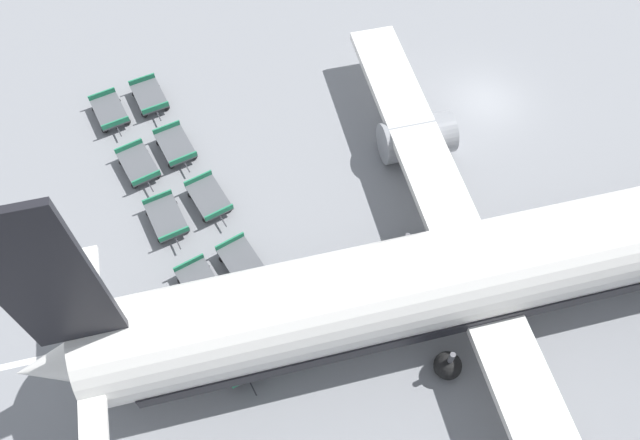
{
  "coord_description": "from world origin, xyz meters",
  "views": [
    {
      "loc": [
        20.69,
        -17.94,
        26.81
      ],
      "look_at": [
        5.47,
        -12.35,
        1.69
      ],
      "focal_mm": 35.0,
      "sensor_mm": 36.0,
      "label": 1
    }
  ],
  "objects_px": {
    "baggage_dolly_row_mid_a_col_a": "(150,97)",
    "baggage_dolly_row_mid_a_col_b": "(176,146)",
    "airplane": "(500,267)",
    "baggage_dolly_row_near_col_b": "(139,165)",
    "baggage_dolly_row_near_col_e": "(237,356)",
    "baggage_dolly_row_mid_a_col_c": "(209,198)",
    "baggage_dolly_row_near_col_a": "(110,112)",
    "baggage_dolly_row_mid_a_col_e": "(286,331)",
    "baggage_dolly_row_near_col_c": "(167,218)",
    "baggage_dolly_row_near_col_d": "(201,286)",
    "baggage_dolly_row_mid_a_col_d": "(243,263)"
  },
  "relations": [
    {
      "from": "baggage_dolly_row_near_col_b",
      "to": "baggage_dolly_row_near_col_c",
      "type": "distance_m",
      "value": 3.92
    },
    {
      "from": "airplane",
      "to": "baggage_dolly_row_mid_a_col_c",
      "type": "xyz_separation_m",
      "value": [
        -9.66,
        -10.91,
        -2.38
      ]
    },
    {
      "from": "baggage_dolly_row_mid_a_col_e",
      "to": "baggage_dolly_row_mid_a_col_b",
      "type": "bearing_deg",
      "value": -169.67
    },
    {
      "from": "airplane",
      "to": "baggage_dolly_row_near_col_b",
      "type": "height_order",
      "value": "airplane"
    },
    {
      "from": "baggage_dolly_row_mid_a_col_e",
      "to": "baggage_dolly_row_near_col_e",
      "type": "bearing_deg",
      "value": -80.49
    },
    {
      "from": "baggage_dolly_row_mid_a_col_a",
      "to": "baggage_dolly_row_mid_a_col_b",
      "type": "xyz_separation_m",
      "value": [
        4.11,
        0.58,
        0.0
      ]
    },
    {
      "from": "baggage_dolly_row_near_col_e",
      "to": "baggage_dolly_row_mid_a_col_d",
      "type": "relative_size",
      "value": 1.0
    },
    {
      "from": "baggage_dolly_row_near_col_b",
      "to": "baggage_dolly_row_mid_a_col_c",
      "type": "height_order",
      "value": "same"
    },
    {
      "from": "baggage_dolly_row_near_col_d",
      "to": "baggage_dolly_row_mid_a_col_d",
      "type": "xyz_separation_m",
      "value": [
        -0.48,
        2.19,
        0.0
      ]
    },
    {
      "from": "baggage_dolly_row_near_col_a",
      "to": "baggage_dolly_row_near_col_c",
      "type": "height_order",
      "value": "same"
    },
    {
      "from": "baggage_dolly_row_near_col_e",
      "to": "baggage_dolly_row_mid_a_col_c",
      "type": "height_order",
      "value": "same"
    },
    {
      "from": "baggage_dolly_row_near_col_d",
      "to": "baggage_dolly_row_mid_a_col_e",
      "type": "bearing_deg",
      "value": 40.72
    },
    {
      "from": "baggage_dolly_row_near_col_c",
      "to": "baggage_dolly_row_mid_a_col_d",
      "type": "relative_size",
      "value": 0.99
    },
    {
      "from": "baggage_dolly_row_near_col_a",
      "to": "baggage_dolly_row_mid_a_col_a",
      "type": "height_order",
      "value": "same"
    },
    {
      "from": "baggage_dolly_row_near_col_d",
      "to": "baggage_dolly_row_mid_a_col_a",
      "type": "bearing_deg",
      "value": 179.0
    },
    {
      "from": "baggage_dolly_row_near_col_a",
      "to": "baggage_dolly_row_near_col_c",
      "type": "xyz_separation_m",
      "value": [
        8.21,
        1.44,
        0.0
      ]
    },
    {
      "from": "baggage_dolly_row_mid_a_col_b",
      "to": "baggage_dolly_row_near_col_c",
      "type": "bearing_deg",
      "value": -18.57
    },
    {
      "from": "airplane",
      "to": "baggage_dolly_row_near_col_e",
      "type": "relative_size",
      "value": 12.31
    },
    {
      "from": "baggage_dolly_row_near_col_b",
      "to": "baggage_dolly_row_near_col_c",
      "type": "bearing_deg",
      "value": 9.68
    },
    {
      "from": "baggage_dolly_row_near_col_d",
      "to": "baggage_dolly_row_mid_a_col_a",
      "type": "relative_size",
      "value": 1.01
    },
    {
      "from": "baggage_dolly_row_near_col_d",
      "to": "baggage_dolly_row_mid_a_col_a",
      "type": "height_order",
      "value": "same"
    },
    {
      "from": "baggage_dolly_row_near_col_c",
      "to": "baggage_dolly_row_mid_a_col_e",
      "type": "relative_size",
      "value": 0.99
    },
    {
      "from": "baggage_dolly_row_near_col_e",
      "to": "baggage_dolly_row_mid_a_col_c",
      "type": "relative_size",
      "value": 1.0
    },
    {
      "from": "baggage_dolly_row_near_col_a",
      "to": "baggage_dolly_row_mid_a_col_b",
      "type": "relative_size",
      "value": 1.0
    },
    {
      "from": "airplane",
      "to": "baggage_dolly_row_mid_a_col_d",
      "type": "xyz_separation_m",
      "value": [
        -5.4,
        -10.36,
        -2.38
      ]
    },
    {
      "from": "baggage_dolly_row_near_col_d",
      "to": "baggage_dolly_row_mid_a_col_a",
      "type": "distance_m",
      "value": 12.85
    },
    {
      "from": "baggage_dolly_row_near_col_b",
      "to": "baggage_dolly_row_near_col_e",
      "type": "height_order",
      "value": "same"
    },
    {
      "from": "airplane",
      "to": "baggage_dolly_row_near_col_b",
      "type": "xyz_separation_m",
      "value": [
        -13.06,
        -13.9,
        -2.38
      ]
    },
    {
      "from": "baggage_dolly_row_mid_a_col_b",
      "to": "baggage_dolly_row_mid_a_col_c",
      "type": "distance_m",
      "value": 4.08
    },
    {
      "from": "airplane",
      "to": "baggage_dolly_row_mid_a_col_a",
      "type": "xyz_separation_m",
      "value": [
        -17.77,
        -12.33,
        -2.38
      ]
    },
    {
      "from": "baggage_dolly_row_near_col_d",
      "to": "baggage_dolly_row_mid_a_col_c",
      "type": "relative_size",
      "value": 1.0
    },
    {
      "from": "baggage_dolly_row_near_col_c",
      "to": "baggage_dolly_row_mid_a_col_e",
      "type": "xyz_separation_m",
      "value": [
        7.81,
        3.74,
        0.0
      ]
    },
    {
      "from": "baggage_dolly_row_mid_a_col_a",
      "to": "baggage_dolly_row_mid_a_col_b",
      "type": "height_order",
      "value": "same"
    },
    {
      "from": "baggage_dolly_row_mid_a_col_c",
      "to": "baggage_dolly_row_near_col_c",
      "type": "bearing_deg",
      "value": -78.75
    },
    {
      "from": "baggage_dolly_row_mid_a_col_d",
      "to": "baggage_dolly_row_mid_a_col_a",
      "type": "bearing_deg",
      "value": -170.96
    },
    {
      "from": "baggage_dolly_row_near_col_e",
      "to": "baggage_dolly_row_mid_a_col_d",
      "type": "height_order",
      "value": "same"
    },
    {
      "from": "baggage_dolly_row_near_col_e",
      "to": "baggage_dolly_row_near_col_c",
      "type": "bearing_deg",
      "value": -170.69
    },
    {
      "from": "baggage_dolly_row_near_col_a",
      "to": "baggage_dolly_row_mid_a_col_e",
      "type": "bearing_deg",
      "value": 17.9
    },
    {
      "from": "baggage_dolly_row_near_col_a",
      "to": "baggage_dolly_row_mid_a_col_d",
      "type": "relative_size",
      "value": 1.0
    },
    {
      "from": "baggage_dolly_row_near_col_b",
      "to": "baggage_dolly_row_near_col_c",
      "type": "xyz_separation_m",
      "value": [
        3.86,
        0.66,
        0.0
      ]
    },
    {
      "from": "baggage_dolly_row_mid_a_col_b",
      "to": "baggage_dolly_row_near_col_d",
      "type": "bearing_deg",
      "value": -5.28
    },
    {
      "from": "baggage_dolly_row_near_col_c",
      "to": "baggage_dolly_row_mid_a_col_a",
      "type": "xyz_separation_m",
      "value": [
        -8.57,
        0.91,
        0.0
      ]
    },
    {
      "from": "baggage_dolly_row_mid_a_col_a",
      "to": "baggage_dolly_row_mid_a_col_e",
      "type": "distance_m",
      "value": 16.63
    },
    {
      "from": "baggage_dolly_row_near_col_b",
      "to": "baggage_dolly_row_mid_a_col_a",
      "type": "xyz_separation_m",
      "value": [
        -4.71,
        1.57,
        0.0
      ]
    },
    {
      "from": "baggage_dolly_row_mid_a_col_d",
      "to": "baggage_dolly_row_mid_a_col_b",
      "type": "bearing_deg",
      "value": -170.49
    },
    {
      "from": "baggage_dolly_row_mid_a_col_c",
      "to": "baggage_dolly_row_near_col_e",
      "type": "bearing_deg",
      "value": -6.48
    },
    {
      "from": "baggage_dolly_row_near_col_a",
      "to": "baggage_dolly_row_near_col_e",
      "type": "height_order",
      "value": "same"
    },
    {
      "from": "baggage_dolly_row_near_col_d",
      "to": "baggage_dolly_row_mid_a_col_b",
      "type": "distance_m",
      "value": 8.77
    },
    {
      "from": "baggage_dolly_row_near_col_d",
      "to": "baggage_dolly_row_mid_a_col_d",
      "type": "height_order",
      "value": "same"
    },
    {
      "from": "airplane",
      "to": "baggage_dolly_row_mid_a_col_e",
      "type": "height_order",
      "value": "airplane"
    }
  ]
}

